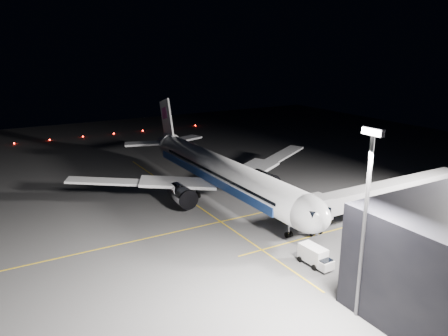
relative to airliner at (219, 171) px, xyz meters
name	(u,v)px	position (x,y,z in m)	size (l,w,h in m)	color
ground	(222,198)	(1.08, 0.00, -5.16)	(200.00, 200.00, 0.00)	#4C4C4F
guide_line_main	(251,215)	(11.08, 0.00, -5.16)	(0.25, 80.00, 0.01)	gold
guide_line_cross	(194,203)	(1.08, -6.00, -5.16)	(70.00, 0.25, 0.01)	gold
guide_line_side	(343,227)	(23.08, 10.00, -5.16)	(0.25, 40.00, 0.01)	gold
airliner	(219,171)	(0.00, 0.00, 0.00)	(61.48, 54.22, 16.64)	silver
jet_bridge	(381,192)	(23.08, 18.06, -0.58)	(3.60, 34.40, 6.30)	#B2B2B7
floodlight_mast_south	(366,209)	(41.08, -6.01, 7.21)	(2.40, 0.67, 20.70)	#59595E
taxiway_lights	(114,134)	(-70.92, 0.00, -4.94)	(0.44, 60.44, 0.44)	#FF140A
service_truck	(315,256)	(30.39, -2.49, -3.78)	(5.18, 2.48, 2.59)	white
baggage_tug	(235,177)	(-7.72, 8.16, -4.47)	(2.11, 1.71, 1.51)	black
safety_cone_a	(257,203)	(7.08, 4.00, -4.90)	(0.35, 0.35, 0.52)	#F54A0A
safety_cone_b	(269,192)	(3.38, 9.42, -4.86)	(0.40, 0.40, 0.61)	#F54A0A
safety_cone_c	(242,194)	(1.80, 4.00, -4.84)	(0.44, 0.44, 0.66)	#F54A0A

